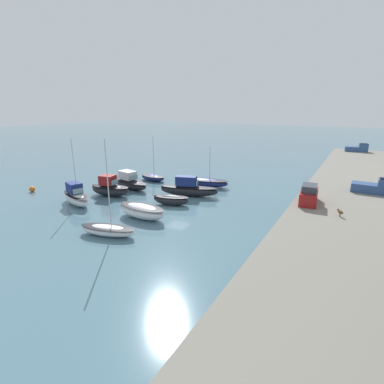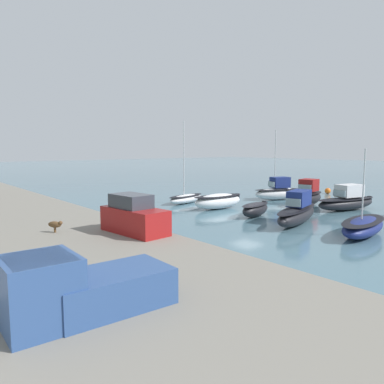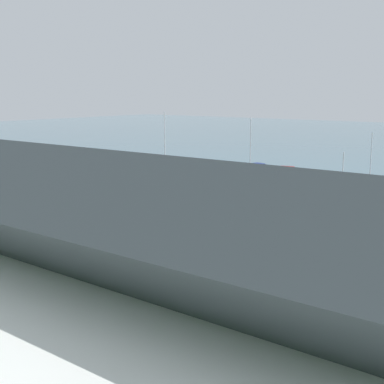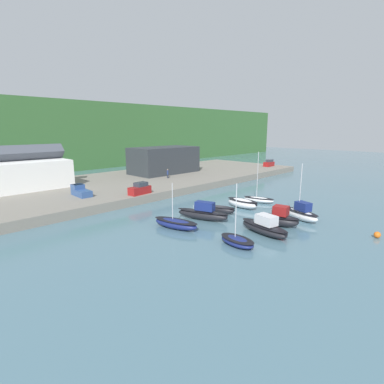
% 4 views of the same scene
% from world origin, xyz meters
% --- Properties ---
extents(ground_plane, '(320.00, 320.00, 0.00)m').
position_xyz_m(ground_plane, '(0.00, 0.00, 0.00)').
color(ground_plane, slate).
extents(harbor_clubhouse, '(19.69, 11.43, 8.60)m').
position_xyz_m(harbor_clubhouse, '(-19.20, 35.74, 4.59)').
color(harbor_clubhouse, white).
rests_on(harbor_clubhouse, quay_promenade).
extents(moored_boat_0, '(3.60, 7.13, 6.21)m').
position_xyz_m(moored_boat_0, '(-10.07, -1.16, 0.69)').
color(moored_boat_0, navy).
rests_on(moored_boat_0, ground_plane).
extents(moored_boat_1, '(4.20, 8.27, 2.75)m').
position_xyz_m(moored_boat_1, '(-4.57, -1.10, 1.01)').
color(moored_boat_1, black).
rests_on(moored_boat_1, ground_plane).
extents(moored_boat_2, '(2.83, 4.73, 1.29)m').
position_xyz_m(moored_boat_2, '(-0.12, -1.00, 0.69)').
color(moored_boat_2, black).
rests_on(moored_boat_2, ground_plane).
extents(moored_boat_3, '(2.61, 6.04, 1.57)m').
position_xyz_m(moored_boat_3, '(5.22, -1.34, 0.83)').
color(moored_boat_3, white).
rests_on(moored_boat_3, ground_plane).
extents(moored_boat_4, '(3.18, 5.90, 9.21)m').
position_xyz_m(moored_boat_4, '(10.46, -1.28, 0.57)').
color(moored_boat_4, white).
rests_on(moored_boat_4, ground_plane).
extents(moored_boat_5, '(3.13, 5.11, 7.27)m').
position_xyz_m(moored_boat_5, '(-9.20, -10.68, 0.54)').
color(moored_boat_5, navy).
rests_on(moored_boat_5, ground_plane).
extents(moored_boat_6, '(3.81, 7.78, 2.58)m').
position_xyz_m(moored_boat_6, '(-3.61, -10.86, 0.94)').
color(moored_boat_6, black).
rests_on(moored_boat_6, ground_plane).
extents(moored_boat_7, '(3.24, 5.93, 2.86)m').
position_xyz_m(moored_boat_7, '(0.72, -10.55, 1.06)').
color(moored_boat_7, black).
rests_on(moored_boat_7, ground_plane).
extents(moored_boat_8, '(3.92, 6.47, 8.34)m').
position_xyz_m(moored_boat_8, '(5.52, -11.58, 1.03)').
color(moored_boat_8, white).
rests_on(moored_boat_8, ground_plane).
extents(parked_car_0, '(4.36, 2.23, 2.16)m').
position_xyz_m(parked_car_0, '(-4.57, 14.40, 2.44)').
color(parked_car_0, maroon).
rests_on(parked_car_0, quay_promenade).
extents(pickup_truck_0, '(2.11, 4.78, 1.90)m').
position_xyz_m(pickup_truck_0, '(-12.70, 21.08, 2.35)').
color(pickup_truck_0, '#2D4C84').
rests_on(pickup_truck_0, quay_promenade).
extents(dog_on_quay, '(0.81, 0.73, 0.68)m').
position_xyz_m(dog_on_quay, '(-1.74, 17.81, 1.98)').
color(dog_on_quay, brown).
rests_on(dog_on_quay, quay_promenade).
extents(mooring_buoy_0, '(0.80, 0.80, 0.80)m').
position_xyz_m(mooring_buoy_0, '(4.88, -21.67, 0.40)').
color(mooring_buoy_0, orange).
rests_on(mooring_buoy_0, ground_plane).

